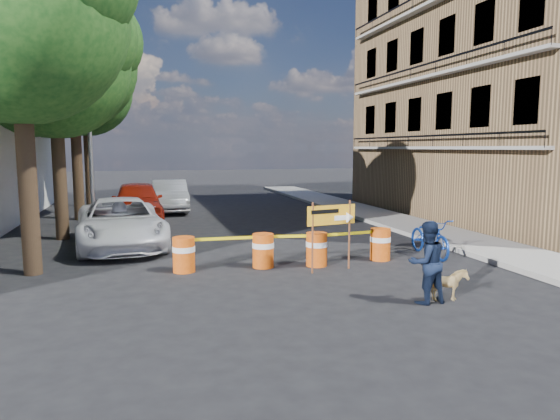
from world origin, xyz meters
TOP-DOWN VIEW (x-y plane):
  - ground at (0.00, 0.00)m, footprint 120.00×120.00m
  - sidewalk_east at (6.20, 6.00)m, footprint 2.40×40.00m
  - apartment_building at (12.00, 8.00)m, footprint 8.00×16.00m
  - tree_near at (-6.73, 2.00)m, footprint 5.46×5.20m
  - tree_mid_a at (-6.74, 7.00)m, footprint 5.25×5.00m
  - tree_mid_b at (-6.73, 12.00)m, footprint 5.67×5.40m
  - tree_far at (-6.74, 17.00)m, footprint 5.04×4.80m
  - streetlamp at (-5.93, 9.50)m, footprint 1.25×0.18m
  - barrel_far_left at (-3.13, 1.23)m, footprint 0.58×0.58m
  - barrel_mid_left at (-1.06, 1.17)m, footprint 0.58×0.58m
  - barrel_mid_right at (0.36, 0.95)m, footprint 0.58×0.58m
  - barrel_far_right at (2.33, 1.14)m, footprint 0.58×0.58m
  - detour_sign at (0.70, 0.34)m, footprint 1.39×0.38m
  - pedestrian at (1.42, -2.70)m, footprint 0.87×0.71m
  - bicycle at (3.95, 1.20)m, footprint 0.82×1.18m
  - dog at (1.89, -2.72)m, footprint 0.86×0.48m
  - suv_white at (-4.80, 5.05)m, footprint 3.07×5.80m
  - sedan_red at (-4.31, 10.78)m, footprint 2.13×5.10m
  - sedan_silver at (-2.80, 13.86)m, footprint 1.67×4.74m

SIDE VIEW (x-z plane):
  - ground at x=0.00m, z-range 0.00..0.00m
  - sidewalk_east at x=6.20m, z-range 0.00..0.15m
  - dog at x=1.89m, z-range 0.00..0.69m
  - barrel_far_left at x=-3.13m, z-range 0.02..0.92m
  - barrel_mid_left at x=-1.06m, z-range 0.02..0.92m
  - barrel_mid_right at x=0.36m, z-range 0.02..0.92m
  - barrel_far_right at x=2.33m, z-range 0.02..0.92m
  - suv_white at x=-4.80m, z-range 0.00..1.55m
  - sedan_silver at x=-2.80m, z-range 0.00..1.56m
  - pedestrian at x=1.42m, z-range 0.00..1.69m
  - sedan_red at x=-4.31m, z-range 0.00..1.72m
  - bicycle at x=3.95m, z-range 0.00..2.16m
  - detour_sign at x=0.70m, z-range 0.42..2.23m
  - streetlamp at x=-5.93m, z-range 0.38..8.38m
  - apartment_building at x=12.00m, z-range 0.00..12.00m
  - tree_mid_a at x=-6.74m, z-range 1.67..10.34m
  - tree_far at x=-6.74m, z-range 1.80..10.64m
  - tree_near at x=-6.73m, z-range 1.79..10.94m
  - tree_mid_b at x=-6.73m, z-range 1.90..11.53m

